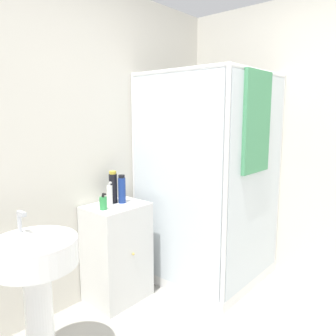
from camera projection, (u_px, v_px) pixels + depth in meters
The scene contains 8 objects.
wall_back at pixel (59, 149), 2.40m from camera, with size 6.40×0.06×2.50m, color silver.
shower_enclosure at pixel (211, 228), 2.97m from camera, with size 0.98×1.01×1.85m.
vanity_cabinet at pixel (117, 252), 2.66m from camera, with size 0.47×0.38×0.79m.
sink at pixel (37, 276), 1.82m from camera, with size 0.46×0.46×0.96m.
soap_dispenser at pixel (103, 203), 2.46m from camera, with size 0.06×0.06×0.13m.
shampoo_bottle_tall_black at pixel (113, 187), 2.64m from camera, with size 0.07×0.07×0.26m.
shampoo_bottle_blue at pixel (122, 189), 2.63m from camera, with size 0.06×0.06×0.23m.
lotion_bottle_white at pixel (110, 195), 2.58m from camera, with size 0.04×0.05×0.19m.
Camera 1 is at (-1.29, -0.47, 1.50)m, focal length 35.00 mm.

